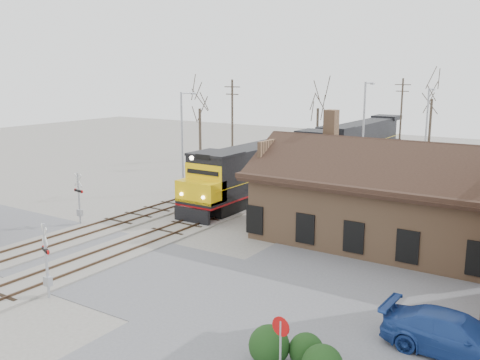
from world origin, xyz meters
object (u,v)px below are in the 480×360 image
object	(u,v)px
depot	(379,203)
locomotive_trailing	(359,140)
locomotive_lead	(265,168)
parked_car	(456,336)

from	to	relation	value
depot	locomotive_trailing	distance (m)	30.51
locomotive_lead	parked_car	xyz separation A→B (m)	(19.07, -18.35, -1.69)
locomotive_trailing	parked_car	size ratio (longest dim) A/B	3.91
depot	locomotive_trailing	bearing A→B (deg)	113.14
locomotive_trailing	parked_car	world-z (taller)	locomotive_trailing
locomotive_trailing	depot	bearing A→B (deg)	-66.86
parked_car	locomotive_lead	bearing A→B (deg)	48.04
depot	parked_car	distance (m)	13.86
depot	parked_car	world-z (taller)	depot
locomotive_lead	locomotive_trailing	world-z (taller)	locomotive_lead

